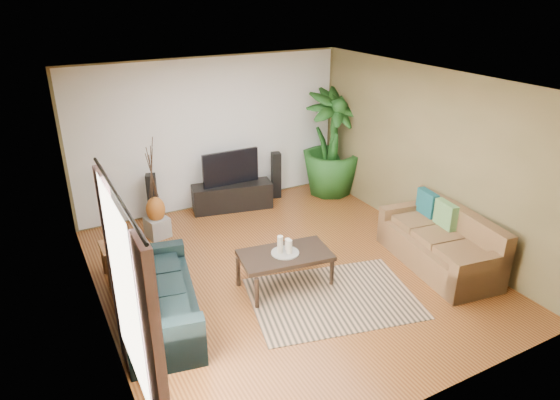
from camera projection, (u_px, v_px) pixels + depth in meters
floor at (287, 272)px, 7.18m from camera, size 5.50×5.50×0.00m
ceiling at (288, 82)px, 6.10m from camera, size 5.50×5.50×0.00m
wall_back at (212, 134)px, 8.86m from camera, size 5.00×0.00×5.00m
wall_front at (437, 286)px, 4.42m from camera, size 5.00×0.00×5.00m
wall_left at (91, 224)px, 5.55m from camera, size 0.00×5.50×5.50m
wall_right at (428, 156)px, 7.72m from camera, size 0.00×5.50×5.50m
backwall_panel at (212, 134)px, 8.85m from camera, size 4.90×0.00×4.90m
window_pane at (124, 292)px, 4.25m from camera, size 0.00×1.80×1.80m
curtain_near at (156, 368)px, 3.77m from camera, size 0.08×0.35×2.20m
curtain_far at (116, 274)px, 4.98m from camera, size 0.08×0.35×2.20m
curtain_rod at (116, 194)px, 3.91m from camera, size 0.03×1.90×0.03m
sofa_left at (159, 292)px, 5.96m from camera, size 1.15×2.02×0.85m
sofa_right at (439, 239)px, 7.20m from camera, size 1.12×2.02×0.85m
area_rug at (333, 298)px, 6.57m from camera, size 2.41×1.94×0.01m
coffee_table at (285, 269)px, 6.77m from camera, size 1.29×0.83×0.50m
candle_tray at (285, 253)px, 6.66m from camera, size 0.38×0.38×0.02m
candle_tall at (280, 244)px, 6.61m from camera, size 0.08×0.08×0.24m
candle_mid at (289, 247)px, 6.61m from camera, size 0.08×0.08×0.19m
candle_short at (288, 244)px, 6.71m from camera, size 0.08×0.08×0.15m
tv_stand at (232, 196)px, 9.10m from camera, size 1.49×0.71×0.48m
television at (231, 168)px, 8.89m from camera, size 1.05×0.06×0.62m
speaker_left at (153, 199)px, 8.49m from camera, size 0.21×0.22×0.88m
speaker_right at (276, 175)px, 9.52m from camera, size 0.20×0.21×0.89m
potted_plant at (331, 143)px, 9.50m from camera, size 1.16×1.16×2.01m
plant_pot at (330, 185)px, 9.85m from camera, size 0.37×0.37×0.29m
pedestal at (158, 227)px, 8.12m from camera, size 0.40×0.40×0.33m
vase at (156, 209)px, 7.99m from camera, size 0.30×0.30×0.42m
side_table at (121, 260)px, 6.96m from camera, size 0.49×0.49×0.52m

